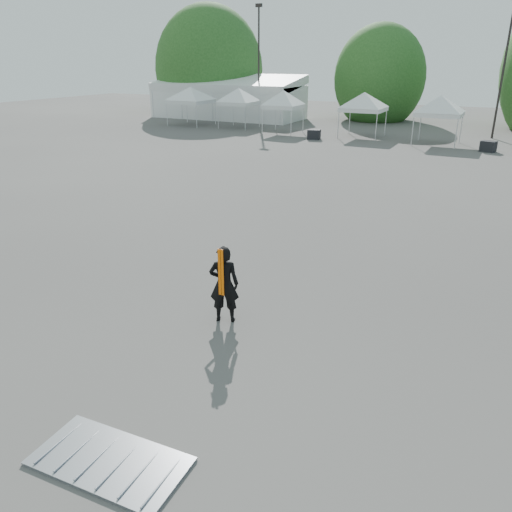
% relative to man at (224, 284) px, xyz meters
% --- Properties ---
extents(ground, '(120.00, 120.00, 0.00)m').
position_rel_man_xyz_m(ground, '(0.77, 1.95, -0.92)').
color(ground, '#474442').
rests_on(ground, ground).
extents(marquee, '(15.00, 6.25, 4.23)m').
position_rel_man_xyz_m(marquee, '(-21.23, 36.95, 1.05)').
color(marquee, white).
rests_on(marquee, ground).
extents(light_pole_west, '(0.60, 0.25, 10.30)m').
position_rel_man_xyz_m(light_pole_west, '(-17.23, 35.95, 4.85)').
color(light_pole_west, black).
rests_on(light_pole_west, ground).
extents(light_pole_east, '(0.60, 0.25, 9.80)m').
position_rel_man_xyz_m(light_pole_east, '(3.77, 33.95, 4.59)').
color(light_pole_east, black).
rests_on(light_pole_east, ground).
extents(tree_far_w, '(4.80, 4.80, 7.30)m').
position_rel_man_xyz_m(tree_far_w, '(-25.23, 39.95, 3.61)').
color(tree_far_w, '#382314').
rests_on(tree_far_w, ground).
extents(tree_mid_w, '(4.16, 4.16, 6.33)m').
position_rel_man_xyz_m(tree_mid_w, '(-7.23, 41.95, 3.01)').
color(tree_mid_w, '#382314').
rests_on(tree_mid_w, ground).
extents(tent_a, '(4.74, 4.74, 3.88)m').
position_rel_man_xyz_m(tent_a, '(-21.27, 30.36, 2.14)').
color(tent_a, silver).
rests_on(tent_a, ground).
extents(tent_b, '(4.04, 4.04, 3.88)m').
position_rel_man_xyz_m(tent_b, '(-16.50, 30.67, 2.13)').
color(tent_b, silver).
rests_on(tent_b, ground).
extents(tent_c, '(3.85, 3.85, 3.88)m').
position_rel_man_xyz_m(tent_c, '(-11.72, 29.40, 2.13)').
color(tent_c, silver).
rests_on(tent_c, ground).
extents(tent_d, '(4.38, 4.38, 3.88)m').
position_rel_man_xyz_m(tent_d, '(-5.31, 30.05, 2.14)').
color(tent_d, silver).
rests_on(tent_d, ground).
extents(tent_e, '(4.33, 4.33, 3.88)m').
position_rel_man_xyz_m(tent_e, '(0.36, 29.04, 2.14)').
color(tent_e, silver).
rests_on(tent_e, ground).
extents(man, '(0.79, 0.67, 1.84)m').
position_rel_man_xyz_m(man, '(0.00, 0.00, 0.00)').
color(man, black).
rests_on(man, ground).
extents(barrier_left, '(2.41, 1.29, 0.07)m').
position_rel_man_xyz_m(barrier_left, '(0.69, -4.61, -0.89)').
color(barrier_left, '#9DA0A5').
rests_on(barrier_left, ground).
extents(crate_west, '(1.03, 0.86, 0.72)m').
position_rel_man_xyz_m(crate_west, '(-8.19, 27.28, -0.56)').
color(crate_west, black).
rests_on(crate_west, ground).
extents(crate_mid, '(1.06, 0.93, 0.70)m').
position_rel_man_xyz_m(crate_mid, '(3.89, 27.33, -0.57)').
color(crate_mid, black).
rests_on(crate_mid, ground).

